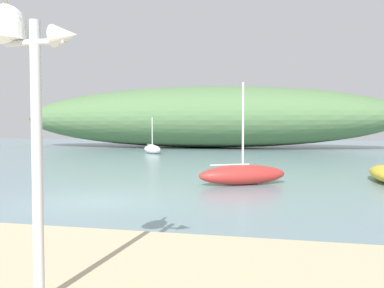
% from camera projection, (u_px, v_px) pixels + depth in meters
% --- Properties ---
extents(ground_plane, '(120.00, 120.00, 0.00)m').
position_uv_depth(ground_plane, '(90.00, 201.00, 11.38)').
color(ground_plane, gray).
extents(distant_hill, '(42.86, 12.52, 6.80)m').
position_uv_depth(distant_hill, '(201.00, 117.00, 42.99)').
color(distant_hill, '#517547').
rests_on(distant_hill, ground).
extents(mast_structure, '(1.11, 0.49, 3.37)m').
position_uv_depth(mast_structure, '(19.00, 60.00, 4.28)').
color(mast_structure, silver).
rests_on(mast_structure, beach_sand).
extents(sailboat_east_reach, '(2.40, 2.41, 3.11)m').
position_uv_depth(sailboat_east_reach, '(152.00, 149.00, 32.62)').
color(sailboat_east_reach, white).
rests_on(sailboat_east_reach, ground).
extents(sailboat_far_right, '(3.60, 2.50, 3.93)m').
position_uv_depth(sailboat_far_right, '(243.00, 174.00, 14.72)').
color(sailboat_far_right, '#B72D28').
rests_on(sailboat_far_right, ground).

